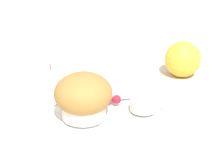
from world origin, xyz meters
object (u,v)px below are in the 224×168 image
(butter_knife, at_px, (113,97))
(juice_glass, at_px, (68,56))
(muffin, at_px, (83,96))
(orange_fruit, at_px, (183,59))

(butter_knife, relative_size, juice_glass, 1.95)
(muffin, distance_m, butter_knife, 0.09)
(orange_fruit, bearing_deg, juice_glass, -174.52)
(juice_glass, bearing_deg, orange_fruit, 5.48)
(orange_fruit, xyz_separation_m, juice_glass, (-0.25, -0.02, 0.00))
(butter_knife, height_order, juice_glass, juice_glass)
(muffin, bearing_deg, butter_knife, 63.39)
(muffin, height_order, butter_knife, muffin)
(muffin, xyz_separation_m, butter_knife, (0.04, 0.08, -0.04))
(butter_knife, xyz_separation_m, juice_glass, (-0.12, 0.15, 0.02))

